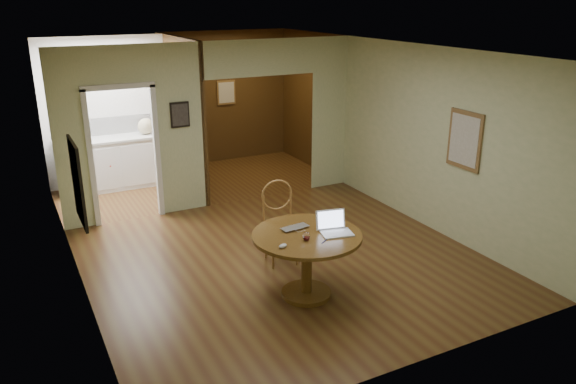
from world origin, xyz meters
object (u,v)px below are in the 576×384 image
dining_table (307,250)px  chair (279,217)px  open_laptop (334,227)px  closed_laptop (297,229)px

dining_table → chair: chair is taller
open_laptop → chair: bearing=110.4°
dining_table → open_laptop: (0.30, -0.10, 0.27)m
dining_table → chair: (0.15, 1.00, 0.02)m
dining_table → chair: bearing=81.5°
chair → closed_laptop: bearing=-94.5°
dining_table → closed_laptop: closed_laptop is taller
chair → open_laptop: chair is taller
open_laptop → closed_laptop: size_ratio=1.16×
chair → open_laptop: 1.14m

